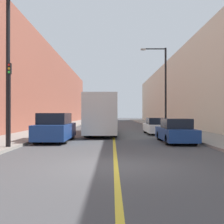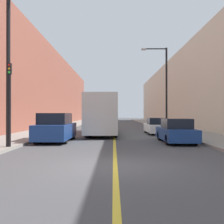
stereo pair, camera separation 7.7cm
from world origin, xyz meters
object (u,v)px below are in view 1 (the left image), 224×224
object	(u,v)px
street_lamp_right	(164,83)
car_right_mid	(157,127)
traffic_light	(10,101)
bus	(103,114)
street_lamp_left	(13,57)
car_right_near	(176,132)
parked_suv_left	(56,128)

from	to	relation	value
street_lamp_right	car_right_mid	bearing A→B (deg)	-111.35
street_lamp_right	traffic_light	size ratio (longest dim) A/B	2.01
bus	car_right_mid	size ratio (longest dim) A/B	2.26
street_lamp_left	traffic_light	bearing A→B (deg)	-158.01
car_right_mid	traffic_light	world-z (taller)	traffic_light
car_right_near	traffic_light	distance (m)	9.83
car_right_near	street_lamp_left	bearing A→B (deg)	-160.26
car_right_near	traffic_light	world-z (taller)	traffic_light
street_lamp_left	traffic_light	world-z (taller)	street_lamp_left
car_right_mid	traffic_light	distance (m)	13.78
car_right_near	car_right_mid	bearing A→B (deg)	90.35
bus	street_lamp_right	world-z (taller)	street_lamp_right
bus	car_right_mid	world-z (taller)	bus
street_lamp_left	car_right_mid	bearing A→B (deg)	48.76
car_right_mid	street_lamp_left	size ratio (longest dim) A/B	0.59
bus	street_lamp_left	size ratio (longest dim) A/B	1.32
parked_suv_left	traffic_light	size ratio (longest dim) A/B	1.17
car_right_near	car_right_mid	xyz separation A→B (m)	(-0.04, 6.97, -0.02)
bus	car_right_near	bearing A→B (deg)	-54.64
street_lamp_left	car_right_near	bearing A→B (deg)	19.74
street_lamp_right	traffic_light	bearing A→B (deg)	-127.23
bus	car_right_mid	xyz separation A→B (m)	(4.80, 0.15, -1.11)
street_lamp_right	bus	bearing A→B (deg)	-149.61
bus	parked_suv_left	distance (m)	6.84
parked_suv_left	street_lamp_left	size ratio (longest dim) A/B	0.62
traffic_light	bus	bearing A→B (deg)	67.12
bus	street_lamp_left	world-z (taller)	street_lamp_left
car_right_mid	street_lamp_right	size ratio (longest dim) A/B	0.55
street_lamp_right	street_lamp_left	bearing A→B (deg)	-127.00
car_right_near	traffic_light	xyz separation A→B (m)	(-9.10, -3.27, 1.75)
street_lamp_right	traffic_light	xyz separation A→B (m)	(-10.41, -13.70, -2.48)
car_right_near	street_lamp_right	bearing A→B (deg)	82.84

